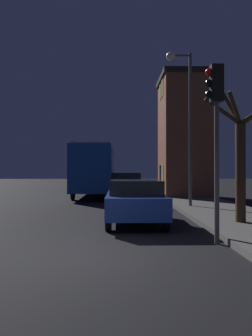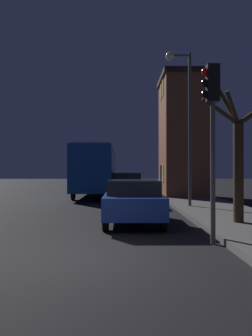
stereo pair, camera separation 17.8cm
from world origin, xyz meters
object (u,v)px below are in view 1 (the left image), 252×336
(bus, at_px, (95,167))
(streetlamp, at_px, (184,104))
(car_mid_lane, at_px, (126,186))
(bare_tree, at_px, (241,155))
(traffic_light, at_px, (215,115))
(car_near_lane, at_px, (135,200))

(bus, bearing_deg, streetlamp, -59.51)
(car_mid_lane, bearing_deg, bare_tree, -70.87)
(bare_tree, height_order, car_mid_lane, bare_tree)
(streetlamp, relative_size, car_mid_lane, 1.84)
(traffic_light, bearing_deg, streetlamp, 85.06)
(streetlamp, height_order, bus, streetlamp)
(bare_tree, xyz_separation_m, car_mid_lane, (-3.40, 9.80, -1.42))
(traffic_light, height_order, car_near_lane, traffic_light)
(streetlamp, bearing_deg, bare_tree, -79.43)
(car_near_lane, xyz_separation_m, car_mid_lane, (-0.11, 9.07, 0.06))
(traffic_light, distance_m, car_mid_lane, 12.43)
(bare_tree, relative_size, car_near_lane, 1.14)
(car_mid_lane, bearing_deg, traffic_light, -80.92)
(traffic_light, xyz_separation_m, car_mid_lane, (-1.93, 12.06, -2.28))
(bare_tree, xyz_separation_m, car_near_lane, (-3.29, 0.73, -1.48))
(streetlamp, distance_m, car_near_lane, 6.15)
(bus, distance_m, car_near_lane, 12.02)
(bus, distance_m, car_mid_lane, 3.59)
(traffic_light, height_order, bare_tree, bare_tree)
(bus, xyz_separation_m, car_mid_lane, (2.07, -2.68, -1.19))
(streetlamp, xyz_separation_m, car_near_lane, (-2.42, -3.95, -4.05))
(car_near_lane, bearing_deg, car_mid_lane, 90.70)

